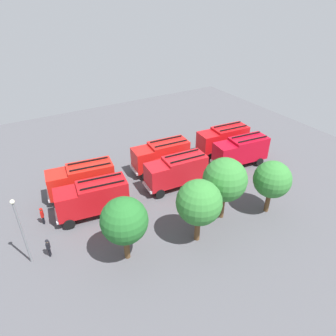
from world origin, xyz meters
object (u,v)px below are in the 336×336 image
tree_3 (124,221)px  traffic_cone_1 (213,145)px  fire_truck_1 (161,155)px  traffic_cone_0 (211,170)px  fire_truck_0 (223,139)px  fire_truck_4 (176,171)px  tree_2 (199,203)px  fire_truck_3 (241,150)px  fire_truck_5 (93,197)px  firefighter_2 (223,137)px  tree_1 (225,180)px  tree_0 (272,180)px  fire_truck_2 (81,179)px  lamppost (21,227)px  firefighter_0 (42,215)px  firefighter_1 (48,247)px

tree_3 → traffic_cone_1: tree_3 is taller
fire_truck_1 → traffic_cone_1: size_ratio=10.62×
traffic_cone_1 → traffic_cone_0: bearing=50.1°
fire_truck_0 → tree_3: 22.14m
traffic_cone_1 → fire_truck_4: bearing=30.7°
fire_truck_0 → tree_2: bearing=48.5°
fire_truck_1 → fire_truck_3: size_ratio=0.99×
fire_truck_5 → firefighter_2: size_ratio=4.34×
tree_1 → tree_3: 10.41m
firefighter_2 → tree_2: bearing=132.5°
fire_truck_4 → tree_0: (-5.71, 8.58, 1.73)m
fire_truck_2 → lamppost: (6.81, 7.12, 1.69)m
fire_truck_4 → tree_3: 11.84m
fire_truck_5 → lamppost: bearing=33.9°
fire_truck_2 → tree_0: (-15.53, 12.39, 1.73)m
fire_truck_1 → fire_truck_5: (10.19, 4.21, 0.00)m
fire_truck_4 → traffic_cone_0: (-5.43, -0.50, -1.87)m
fire_truck_0 → firefighter_0: fire_truck_0 is taller
tree_3 → lamppost: 8.18m
fire_truck_3 → tree_1: 11.30m
fire_truck_4 → traffic_cone_1: bearing=-145.0°
fire_truck_1 → traffic_cone_0: size_ratio=13.02×
fire_truck_5 → firefighter_0: bearing=-6.4°
tree_3 → traffic_cone_0: bearing=-153.0°
fire_truck_3 → firefighter_0: bearing=3.7°
fire_truck_2 → firefighter_2: 21.77m
tree_0 → tree_3: size_ratio=0.95×
firefighter_1 → tree_1: tree_1 is taller
tree_3 → tree_0: bearing=174.1°
fire_truck_5 → tree_1: size_ratio=1.13×
tree_2 → traffic_cone_0: (-8.33, -8.78, -3.95)m
traffic_cone_0 → tree_0: bearing=91.8°
firefighter_0 → traffic_cone_1: bearing=26.9°
traffic_cone_0 → fire_truck_2: bearing=-12.3°
fire_truck_5 → traffic_cone_1: size_ratio=10.78×
firefighter_1 → firefighter_2: size_ratio=1.02×
fire_truck_4 → tree_1: bearing=103.1°
firefighter_1 → lamppost: size_ratio=0.27×
fire_truck_2 → fire_truck_0: bearing=-172.1°
fire_truck_4 → tree_1: tree_1 is taller
fire_truck_3 → tree_0: bearing=71.6°
traffic_cone_1 → lamppost: bearing=19.1°
fire_truck_1 → firefighter_1: bearing=30.6°
fire_truck_1 → tree_2: (3.22, 12.42, 2.08)m
firefighter_2 → tree_2: size_ratio=0.27×
firefighter_2 → tree_1: size_ratio=0.26×
fire_truck_1 → fire_truck_5: bearing=26.9°
tree_3 → traffic_cone_1: bearing=-146.2°
fire_truck_2 → traffic_cone_1: fire_truck_2 is taller
fire_truck_0 → tree_0: size_ratio=1.28×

